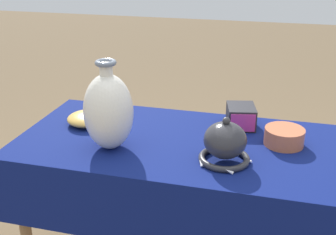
{
  "coord_description": "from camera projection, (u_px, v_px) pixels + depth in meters",
  "views": [
    {
      "loc": [
        0.33,
        -1.42,
        1.42
      ],
      "look_at": [
        -0.02,
        -0.09,
        0.85
      ],
      "focal_mm": 45.0,
      "sensor_mm": 36.0,
      "label": 1
    }
  ],
  "objects": [
    {
      "name": "display_table",
      "position": [
        177.0,
        161.0,
        1.63
      ],
      "size": [
        1.24,
        0.62,
        0.72
      ],
      "color": "olive",
      "rests_on": "ground_plane"
    },
    {
      "name": "mosaic_tile_box",
      "position": [
        241.0,
        116.0,
        1.72
      ],
      "size": [
        0.14,
        0.16,
        0.09
      ],
      "rotation": [
        0.0,
        0.0,
        0.21
      ],
      "color": "#232328",
      "rests_on": "display_table"
    },
    {
      "name": "pot_squat_terracotta",
      "position": [
        284.0,
        137.0,
        1.57
      ],
      "size": [
        0.15,
        0.15,
        0.06
      ],
      "primitive_type": "cylinder",
      "color": "#BC6642",
      "rests_on": "display_table"
    },
    {
      "name": "vase_tall_bulbous",
      "position": [
        108.0,
        111.0,
        1.5
      ],
      "size": [
        0.18,
        0.18,
        0.33
      ],
      "color": "white",
      "rests_on": "display_table"
    },
    {
      "name": "bowl_shallow_ochre",
      "position": [
        87.0,
        118.0,
        1.75
      ],
      "size": [
        0.17,
        0.17,
        0.05
      ],
      "primitive_type": "ellipsoid",
      "color": "gold",
      "rests_on": "display_table"
    },
    {
      "name": "vase_dome_bell",
      "position": [
        225.0,
        144.0,
        1.44
      ],
      "size": [
        0.18,
        0.19,
        0.17
      ],
      "color": "#2D2D33",
      "rests_on": "display_table"
    }
  ]
}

